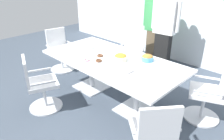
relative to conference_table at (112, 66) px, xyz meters
The scene contains 15 objects.
ground_plane 0.63m from the conference_table, ahead, with size 10.00×10.00×0.01m, color #3D4754.
back_wall 2.52m from the conference_table, 90.00° to the left, with size 8.00×0.10×2.80m, color silver.
conference_table is the anchor object (origin of this frame).
office_chair_0 1.57m from the conference_table, 22.49° to the left, with size 0.71×0.71×0.91m.
office_chair_1 1.17m from the conference_table, 112.91° to the left, with size 0.72×0.72×0.91m.
office_chair_2 1.72m from the conference_table, behind, with size 0.62×0.62×0.91m.
office_chair_3 1.22m from the conference_table, 120.69° to the right, with size 0.70×0.70×0.91m.
office_chair_4 1.51m from the conference_table, 27.70° to the right, with size 0.76×0.76×0.91m.
person_standing_0 1.71m from the conference_table, 99.49° to the left, with size 0.61×0.29×1.81m.
person_standing_1 1.62m from the conference_table, 90.46° to the left, with size 0.62×0.27×1.81m.
snack_bowl_pretzels 0.60m from the conference_table, 37.38° to the left, with size 0.20×0.20×0.11m.
snack_bowl_chips_orange 0.23m from the conference_table, 24.65° to the left, with size 0.22×0.22×0.11m.
donut_platter 0.34m from the conference_table, 133.35° to the right, with size 0.40×0.40×0.04m.
plate_stack 0.71m from the conference_table, behind, with size 0.22×0.22×0.04m.
napkin_pile 0.52m from the conference_table, 22.36° to the right, with size 0.18×0.18×0.06m, color white.
Camera 1 is at (2.27, -2.32, 2.11)m, focal length 34.12 mm.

